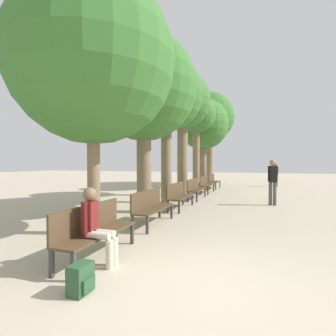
# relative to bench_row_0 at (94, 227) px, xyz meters

# --- Properties ---
(ground_plane) EXTENTS (80.00, 80.00, 0.00)m
(ground_plane) POSITION_rel_bench_row_0_xyz_m (2.01, -0.47, -0.53)
(ground_plane) COLOR #B7A88E
(bench_row_0) EXTENTS (0.47, 1.88, 0.91)m
(bench_row_0) POSITION_rel_bench_row_0_xyz_m (0.00, 0.00, 0.00)
(bench_row_0) COLOR #4C3823
(bench_row_0) RESTS_ON ground_plane
(bench_row_1) EXTENTS (0.47, 1.88, 0.91)m
(bench_row_1) POSITION_rel_bench_row_0_xyz_m (0.00, 2.56, 0.00)
(bench_row_1) COLOR #4C3823
(bench_row_1) RESTS_ON ground_plane
(bench_row_2) EXTENTS (0.47, 1.88, 0.91)m
(bench_row_2) POSITION_rel_bench_row_0_xyz_m (0.00, 5.12, 0.00)
(bench_row_2) COLOR #4C3823
(bench_row_2) RESTS_ON ground_plane
(bench_row_3) EXTENTS (0.47, 1.88, 0.91)m
(bench_row_3) POSITION_rel_bench_row_0_xyz_m (0.00, 7.68, 0.00)
(bench_row_3) COLOR #4C3823
(bench_row_3) RESTS_ON ground_plane
(bench_row_4) EXTENTS (0.47, 1.88, 0.91)m
(bench_row_4) POSITION_rel_bench_row_0_xyz_m (0.00, 10.24, 0.00)
(bench_row_4) COLOR #4C3823
(bench_row_4) RESTS_ON ground_plane
(bench_row_5) EXTENTS (0.47, 1.88, 0.91)m
(bench_row_5) POSITION_rel_bench_row_0_xyz_m (0.00, 12.81, 0.00)
(bench_row_5) COLOR #4C3823
(bench_row_5) RESTS_ON ground_plane
(tree_row_0) EXTENTS (3.79, 3.79, 5.87)m
(tree_row_0) POSITION_rel_bench_row_0_xyz_m (-0.90, 1.29, 3.44)
(tree_row_0) COLOR #7A664C
(tree_row_0) RESTS_ON ground_plane
(tree_row_1) EXTENTS (3.54, 3.54, 5.92)m
(tree_row_1) POSITION_rel_bench_row_0_xyz_m (-0.90, 4.11, 3.58)
(tree_row_1) COLOR #7A664C
(tree_row_1) RESTS_ON ground_plane
(tree_row_2) EXTENTS (3.05, 3.05, 5.99)m
(tree_row_2) POSITION_rel_bench_row_0_xyz_m (-0.90, 6.34, 3.87)
(tree_row_2) COLOR #7A664C
(tree_row_2) RESTS_ON ground_plane
(tree_row_3) EXTENTS (2.82, 2.82, 6.17)m
(tree_row_3) POSITION_rel_bench_row_0_xyz_m (-0.90, 8.77, 4.11)
(tree_row_3) COLOR #7A664C
(tree_row_3) RESTS_ON ground_plane
(tree_row_4) EXTENTS (2.40, 2.40, 5.83)m
(tree_row_4) POSITION_rel_bench_row_0_xyz_m (-0.90, 11.81, 3.98)
(tree_row_4) COLOR #7A664C
(tree_row_4) RESTS_ON ground_plane
(tree_row_5) EXTENTS (3.49, 3.49, 6.04)m
(tree_row_5) POSITION_rel_bench_row_0_xyz_m (-0.90, 13.89, 3.72)
(tree_row_5) COLOR #7A664C
(tree_row_5) RESTS_ON ground_plane
(tree_row_6) EXTENTS (3.79, 3.79, 7.09)m
(tree_row_6) POSITION_rel_bench_row_0_xyz_m (-0.90, 16.43, 4.60)
(tree_row_6) COLOR #7A664C
(tree_row_6) RESTS_ON ground_plane
(person_seated) EXTENTS (0.58, 0.33, 1.26)m
(person_seated) POSITION_rel_bench_row_0_xyz_m (0.24, -0.28, 0.14)
(person_seated) COLOR beige
(person_seated) RESTS_ON ground_plane
(backpack) EXTENTS (0.24, 0.32, 0.38)m
(backpack) POSITION_rel_bench_row_0_xyz_m (0.60, -1.14, -0.34)
(backpack) COLOR #284C2D
(backpack) RESTS_ON ground_plane
(pedestrian_near) EXTENTS (0.32, 0.22, 1.59)m
(pedestrian_near) POSITION_rel_bench_row_0_xyz_m (3.82, 15.32, 0.39)
(pedestrian_near) COLOR #4C4C4C
(pedestrian_near) RESTS_ON ground_plane
(pedestrian_mid) EXTENTS (0.36, 0.27, 1.77)m
(pedestrian_mid) POSITION_rel_bench_row_0_xyz_m (3.24, 7.01, 0.49)
(pedestrian_mid) COLOR #4C4C4C
(pedestrian_mid) RESTS_ON ground_plane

